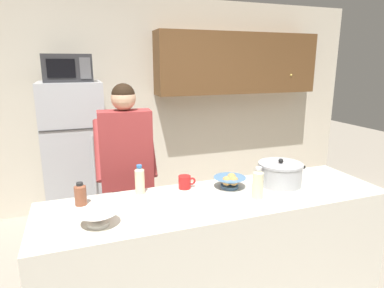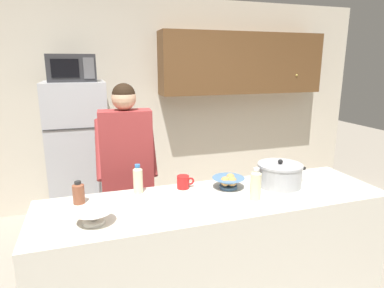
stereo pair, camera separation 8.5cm
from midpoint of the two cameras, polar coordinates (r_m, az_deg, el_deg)
back_wall_unit at (r=4.34m, az=-4.77°, el=8.59°), size 6.00×0.48×2.60m
kitchen_island at (r=2.51m, az=3.52°, el=-18.93°), size 2.40×0.68×0.92m
refrigerator at (r=3.91m, az=-20.12°, el=-1.90°), size 0.64×0.68×1.62m
microwave at (r=3.75m, az=-21.35°, el=12.15°), size 0.48×0.37×0.28m
person_near_pot at (r=2.79m, az=-12.15°, el=-2.65°), size 0.53×0.44×1.66m
cooking_pot at (r=2.56m, az=14.06°, el=-5.02°), size 0.44×0.33×0.20m
coffee_mug at (r=2.43m, az=-2.23°, el=-6.61°), size 0.13×0.09×0.10m
bread_bowl at (r=2.45m, az=5.58°, el=-6.44°), size 0.24×0.24×0.10m
empty_bowl at (r=1.99m, az=-17.20°, el=-12.06°), size 0.23×0.23×0.08m
bottle_near_edge at (r=2.27m, az=10.28°, el=-6.70°), size 0.07×0.07×0.22m
bottle_mid_counter at (r=2.28m, az=-19.78°, el=-8.13°), size 0.08×0.08×0.15m
bottle_far_corner at (r=2.35m, az=-10.07°, el=-6.09°), size 0.07×0.07×0.21m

